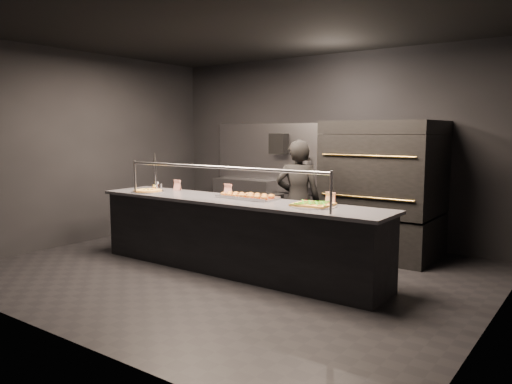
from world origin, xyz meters
The scene contains 15 objects.
room centered at (-0.02, 0.05, 1.50)m, with size 6.04×6.00×3.00m.
service_counter centered at (0.00, 0.00, 0.46)m, with size 4.10×0.78×1.37m.
pizza_oven centered at (1.20, 1.90, 0.97)m, with size 1.50×1.23×1.91m.
prep_shelf centered at (-1.60, 2.32, 0.45)m, with size 1.20×0.35×0.90m, color #99999E.
towel_dispenser centered at (-0.90, 2.39, 1.55)m, with size 0.30×0.20×0.35m, color black.
fire_extinguisher centered at (-0.35, 2.40, 1.06)m, with size 0.14×0.14×0.51m.
beer_tap centered at (-1.60, 0.16, 1.08)m, with size 0.14×0.20×0.55m.
round_pizza centered at (-1.45, -0.12, 0.94)m, with size 0.45×0.45×0.03m.
slider_tray_a centered at (-0.10, 0.15, 0.95)m, with size 0.47×0.39×0.07m.
slider_tray_b centered at (0.25, 0.15, 0.95)m, with size 0.51×0.40×0.07m.
square_pizza centered at (1.09, 0.07, 0.94)m, with size 0.54×0.54×0.05m.
condiment_jar centered at (-1.67, 0.28, 0.97)m, with size 0.15×0.06×0.10m.
tent_cards centered at (-0.14, 0.28, 1.00)m, with size 2.59×0.04×0.15m.
trash_bin centered at (-0.90, 2.18, 0.35)m, with size 0.42×0.42×0.70m, color black.
worker centered at (0.35, 0.95, 0.83)m, with size 0.61×0.40×1.66m, color black.
Camera 1 is at (3.84, -4.86, 1.78)m, focal length 35.00 mm.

